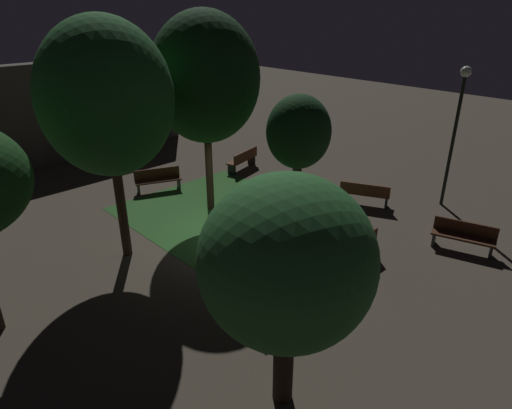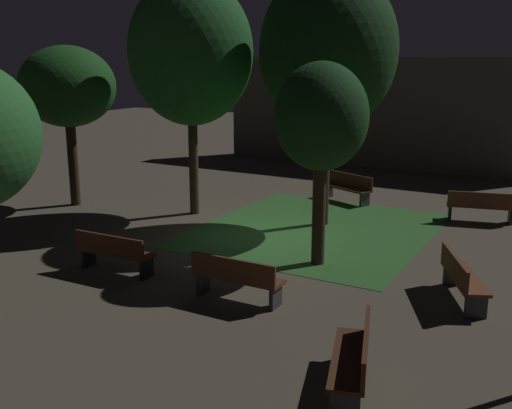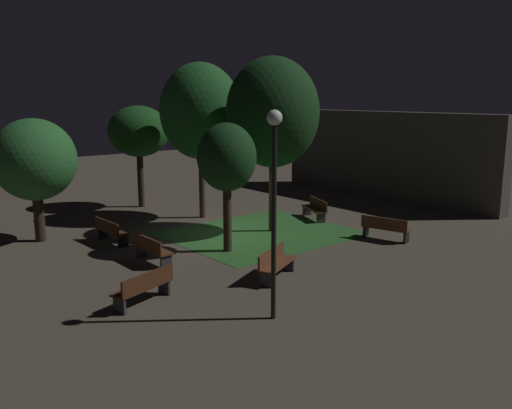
{
  "view_description": "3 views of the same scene",
  "coord_description": "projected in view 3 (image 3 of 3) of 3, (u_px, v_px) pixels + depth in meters",
  "views": [
    {
      "loc": [
        -8.13,
        -9.97,
        6.89
      ],
      "look_at": [
        0.95,
        -0.48,
        0.89
      ],
      "focal_mm": 31.14,
      "sensor_mm": 36.0,
      "label": 1
    },
    {
      "loc": [
        7.02,
        -12.93,
        4.48
      ],
      "look_at": [
        0.03,
        -0.55,
        0.97
      ],
      "focal_mm": 41.77,
      "sensor_mm": 36.0,
      "label": 2
    },
    {
      "loc": [
        16.53,
        -11.93,
        5.29
      ],
      "look_at": [
        1.11,
        0.75,
        1.25
      ],
      "focal_mm": 37.76,
      "sensor_mm": 36.0,
      "label": 3
    }
  ],
  "objects": [
    {
      "name": "grass_lawn",
      "position": [
        261.0,
        233.0,
        21.04
      ],
      "size": [
        5.83,
        6.75,
        0.01
      ],
      "primitive_type": "cube",
      "color": "#2D6028",
      "rests_on": "ground"
    },
    {
      "name": "lamp_post_near_wall",
      "position": [
        274.0,
        182.0,
        12.37
      ],
      "size": [
        0.36,
        0.36,
        4.99
      ],
      "color": "black",
      "rests_on": "ground"
    },
    {
      "name": "bench_by_lamp",
      "position": [
        151.0,
        248.0,
        17.27
      ],
      "size": [
        1.8,
        0.5,
        0.88
      ],
      "color": "#512D19",
      "rests_on": "ground"
    },
    {
      "name": "tree_right_canopy",
      "position": [
        273.0,
        113.0,
        20.54
      ],
      "size": [
        3.58,
        3.58,
        6.77
      ],
      "color": "#38281C",
      "rests_on": "ground"
    },
    {
      "name": "bench_near_trees",
      "position": [
        145.0,
        286.0,
        13.83
      ],
      "size": [
        0.99,
        1.86,
        0.88
      ],
      "color": "#422314",
      "rests_on": "ground"
    },
    {
      "name": "ground_plane",
      "position": [
        223.0,
        234.0,
        20.98
      ],
      "size": [
        60.0,
        60.0,
        0.0
      ],
      "primitive_type": "plane",
      "color": "#4C4438"
    },
    {
      "name": "tree_tall_center",
      "position": [
        201.0,
        112.0,
        22.94
      ],
      "size": [
        3.48,
        3.48,
        6.7
      ],
      "color": "#38281C",
      "rests_on": "ground"
    },
    {
      "name": "building_wall_backdrop",
      "position": [
        384.0,
        155.0,
        28.22
      ],
      "size": [
        13.2,
        0.8,
        4.5
      ],
      "primitive_type": "cube",
      "color": "#4C4742",
      "rests_on": "ground"
    },
    {
      "name": "bench_path_side",
      "position": [
        385.0,
        228.0,
        20.0
      ],
      "size": [
        1.86,
        0.9,
        0.88
      ],
      "color": "brown",
      "rests_on": "ground"
    },
    {
      "name": "bench_corner",
      "position": [
        110.0,
        230.0,
        19.57
      ],
      "size": [
        1.81,
        0.53,
        0.88
      ],
      "color": "#422314",
      "rests_on": "ground"
    },
    {
      "name": "tree_lawn_side",
      "position": [
        227.0,
        159.0,
        18.03
      ],
      "size": [
        2.01,
        2.01,
        4.42
      ],
      "color": "#38281C",
      "rests_on": "ground"
    },
    {
      "name": "bench_front_right",
      "position": [
        315.0,
        208.0,
        23.45
      ],
      "size": [
        1.85,
        1.14,
        0.88
      ],
      "color": "#422314",
      "rests_on": "ground"
    },
    {
      "name": "tree_near_wall",
      "position": [
        34.0,
        160.0,
        19.39
      ],
      "size": [
        2.97,
        2.97,
        4.52
      ],
      "color": "#2D2116",
      "rests_on": "ground"
    },
    {
      "name": "tree_left_canopy",
      "position": [
        139.0,
        132.0,
        25.46
      ],
      "size": [
        2.87,
        2.87,
        4.85
      ],
      "color": "#2D2116",
      "rests_on": "ground"
    },
    {
      "name": "bench_lawn_edge",
      "position": [
        276.0,
        263.0,
        15.8
      ],
      "size": [
        1.21,
        1.83,
        0.88
      ],
      "color": "brown",
      "rests_on": "ground"
    }
  ]
}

